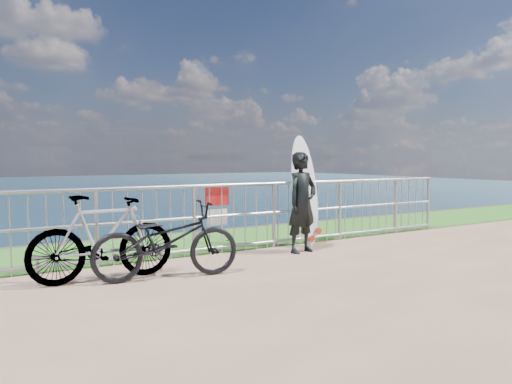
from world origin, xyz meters
TOP-DOWN VIEW (x-y plane):
  - grass_strip at (0.00, 2.70)m, footprint 120.00×120.00m
  - railing at (0.02, 1.60)m, footprint 10.06×0.10m
  - surfer at (1.13, 0.97)m, footprint 0.66×0.49m
  - surfboard at (1.55, 1.44)m, footprint 0.54×0.48m
  - bicycle_near at (-1.41, 0.46)m, footprint 1.95×0.96m
  - bicycle_far at (-2.13, 0.78)m, footprint 1.82×0.55m
  - bike_rack at (-2.09, 0.94)m, footprint 1.76×0.05m

SIDE VIEW (x-z plane):
  - grass_strip at x=0.00m, z-range 0.01..0.01m
  - bike_rack at x=-2.09m, z-range 0.12..0.49m
  - bicycle_near at x=-1.41m, z-range 0.00..0.98m
  - bicycle_far at x=-2.13m, z-range 0.00..1.09m
  - railing at x=0.02m, z-range 0.01..1.14m
  - surfer at x=1.13m, z-range 0.00..1.63m
  - surfboard at x=1.55m, z-range -0.08..1.87m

